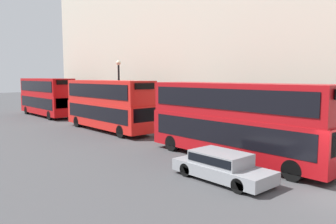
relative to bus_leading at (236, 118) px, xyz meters
The scene contains 6 objects.
bus_leading is the anchor object (origin of this frame).
bus_second_in_queue 13.63m from the bus_leading, 90.00° to the left, with size 2.59×10.64×4.39m.
bus_third_in_queue 27.69m from the bus_leading, 90.00° to the left, with size 2.59×10.66×4.50m.
car_dark_sedan 4.22m from the bus_leading, 151.71° to the right, with size 1.87×4.74×1.30m.
street_lamp 15.17m from the bus_leading, 82.40° to the left, with size 0.44×0.44×6.21m.
pedestrian 19.96m from the bus_leading, 82.20° to the left, with size 0.36×0.36×1.59m.
Camera 1 is at (-13.22, -4.82, 4.69)m, focal length 35.00 mm.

